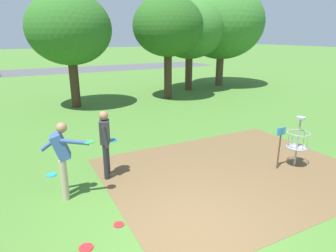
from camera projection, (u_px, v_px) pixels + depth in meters
ground_plane at (195, 237)px, 5.19m from camera, size 160.00×160.00×0.00m
dirt_tee_pad at (232, 172)px, 7.64m from camera, size 6.37×5.00×0.01m
disc_golf_basket at (296, 140)px, 7.75m from camera, size 0.98×0.58×1.39m
player_foreground_watching at (105, 141)px, 7.10m from camera, size 0.44×0.50×1.71m
player_throwing at (62, 156)px, 6.18m from camera, size 1.05×0.65×1.71m
frisbee_near_basket at (86, 248)px, 4.91m from camera, size 0.24×0.24×0.02m
frisbee_by_tee at (119, 224)px, 5.51m from camera, size 0.20×0.20×0.02m
frisbee_mid_grass at (51, 175)px, 7.46m from camera, size 0.25×0.25×0.02m
tree_near_right at (190, 29)px, 17.86m from camera, size 4.26×4.26×5.59m
tree_mid_left at (222, 23)px, 19.48m from camera, size 5.55×5.55×6.53m
tree_mid_center at (69, 29)px, 13.43m from camera, size 3.86×3.86×5.32m
tree_mid_right at (168, 27)px, 15.34m from camera, size 3.72×3.72×5.44m
parking_lot_strip at (45, 71)px, 28.51m from camera, size 36.00×6.00×0.01m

